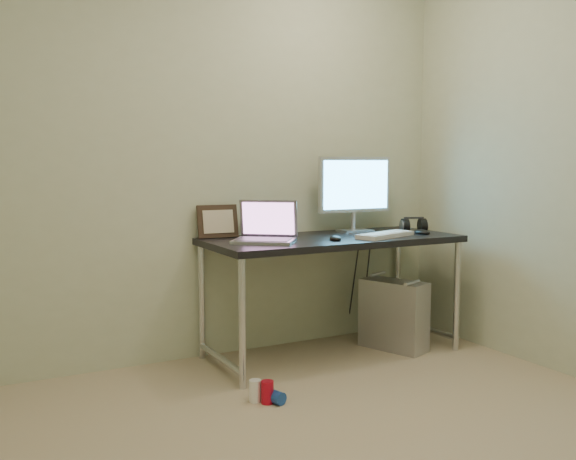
{
  "coord_description": "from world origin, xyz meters",
  "views": [
    {
      "loc": [
        -1.34,
        -1.97,
        1.21
      ],
      "look_at": [
        0.27,
        1.05,
        0.85
      ],
      "focal_mm": 40.0,
      "sensor_mm": 36.0,
      "label": 1
    }
  ],
  "objects": [
    {
      "name": "wall_back",
      "position": [
        0.0,
        1.75,
        1.25
      ],
      "size": [
        3.5,
        0.02,
        2.5
      ],
      "primitive_type": "cube",
      "color": "beige",
      "rests_on": "ground"
    },
    {
      "name": "desk",
      "position": [
        0.77,
        1.4,
        0.67
      ],
      "size": [
        1.59,
        0.69,
        0.75
      ],
      "color": "black",
      "rests_on": "ground"
    },
    {
      "name": "tower_computer",
      "position": [
        1.19,
        1.31,
        0.23
      ],
      "size": [
        0.33,
        0.47,
        0.48
      ],
      "rotation": [
        0.0,
        0.0,
        0.35
      ],
      "color": "#BAB9BE",
      "rests_on": "ground"
    },
    {
      "name": "cable_a",
      "position": [
        1.14,
        1.7,
        0.4
      ],
      "size": [
        0.01,
        0.16,
        0.69
      ],
      "primitive_type": "cylinder",
      "rotation": [
        0.21,
        0.0,
        0.0
      ],
      "color": "black",
      "rests_on": "ground"
    },
    {
      "name": "cable_b",
      "position": [
        1.23,
        1.68,
        0.38
      ],
      "size": [
        0.02,
        0.11,
        0.71
      ],
      "primitive_type": "cylinder",
      "rotation": [
        0.14,
        0.0,
        0.09
      ],
      "color": "black",
      "rests_on": "ground"
    },
    {
      "name": "can_red",
      "position": [
        0.04,
        0.84,
        0.06
      ],
      "size": [
        0.09,
        0.09,
        0.12
      ],
      "primitive_type": "cylinder",
      "rotation": [
        0.0,
        0.0,
        -0.48
      ],
      "color": "red",
      "rests_on": "ground"
    },
    {
      "name": "can_white",
      "position": [
        -0.01,
        0.89,
        0.06
      ],
      "size": [
        0.08,
        0.08,
        0.11
      ],
      "primitive_type": "cylinder",
      "rotation": [
        0.0,
        0.0,
        -0.43
      ],
      "color": "white",
      "rests_on": "ground"
    },
    {
      "name": "can_blue",
      "position": [
        0.07,
        0.83,
        0.03
      ],
      "size": [
        0.1,
        0.14,
        0.07
      ],
      "primitive_type": "cylinder",
      "rotation": [
        1.57,
        0.0,
        0.33
      ],
      "color": "#1C45A0",
      "rests_on": "ground"
    },
    {
      "name": "laptop",
      "position": [
        0.3,
        1.39,
        0.81
      ],
      "size": [
        0.45,
        0.44,
        0.24
      ],
      "rotation": [
        0.0,
        0.0,
        -0.66
      ],
      "color": "#B8B9BF",
      "rests_on": "desk"
    },
    {
      "name": "monitor",
      "position": [
        1.06,
        1.59,
        1.04
      ],
      "size": [
        0.53,
        0.16,
        0.5
      ],
      "rotation": [
        0.0,
        0.0,
        -0.04
      ],
      "color": "#B8B9BF",
      "rests_on": "desk"
    },
    {
      "name": "keyboard",
      "position": [
        1.05,
        1.24,
        0.76
      ],
      "size": [
        0.46,
        0.28,
        0.03
      ],
      "primitive_type": "cube",
      "rotation": [
        0.0,
        0.0,
        0.33
      ],
      "color": "silver",
      "rests_on": "desk"
    },
    {
      "name": "mouse_right",
      "position": [
        1.36,
        1.26,
        0.77
      ],
      "size": [
        0.09,
        0.13,
        0.04
      ],
      "primitive_type": "ellipsoid",
      "rotation": [
        0.0,
        0.0,
        0.19
      ],
      "color": "black",
      "rests_on": "desk"
    },
    {
      "name": "mouse_left",
      "position": [
        0.69,
        1.24,
        0.77
      ],
      "size": [
        0.1,
        0.12,
        0.04
      ],
      "primitive_type": "ellipsoid",
      "rotation": [
        0.0,
        0.0,
        -0.33
      ],
      "color": "black",
      "rests_on": "desk"
    },
    {
      "name": "headphones",
      "position": [
        1.47,
        1.47,
        0.78
      ],
      "size": [
        0.2,
        0.11,
        0.11
      ],
      "rotation": [
        0.0,
        0.0,
        -0.34
      ],
      "color": "black",
      "rests_on": "desk"
    },
    {
      "name": "picture_frame",
      "position": [
        0.12,
        1.69,
        0.85
      ],
      "size": [
        0.26,
        0.09,
        0.2
      ],
      "primitive_type": "cube",
      "rotation": [
        -0.21,
        0.0,
        -0.07
      ],
      "color": "black",
      "rests_on": "desk"
    },
    {
      "name": "webcam",
      "position": [
        0.31,
        1.71,
        0.83
      ],
      "size": [
        0.04,
        0.03,
        0.11
      ],
      "rotation": [
        0.0,
        0.0,
        -0.02
      ],
      "color": "silver",
      "rests_on": "desk"
    }
  ]
}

